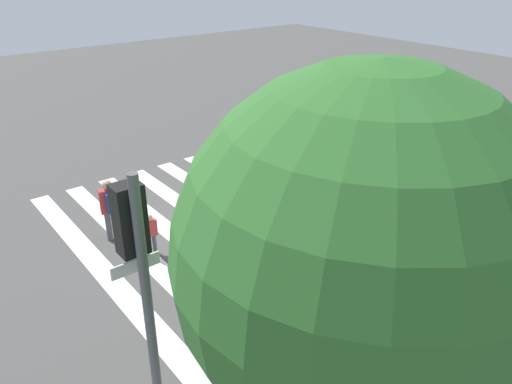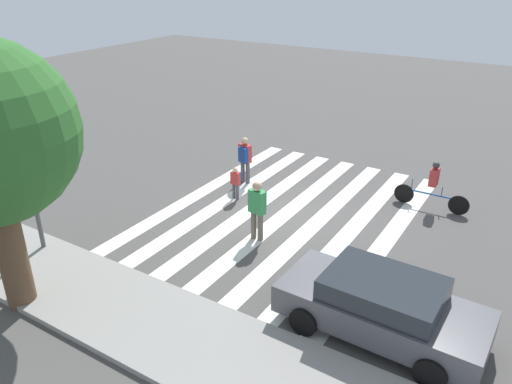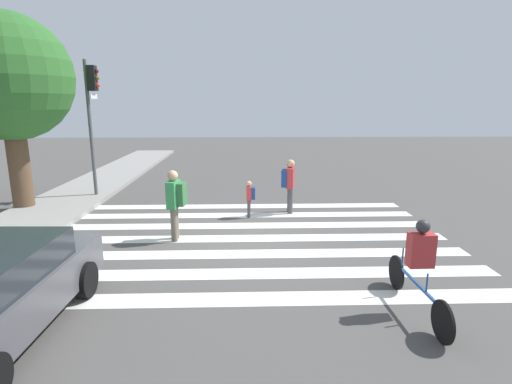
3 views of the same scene
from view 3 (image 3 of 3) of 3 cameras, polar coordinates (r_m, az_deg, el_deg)
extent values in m
plane|color=#4C4947|center=(10.24, -0.87, -6.64)|extent=(60.00, 60.00, 0.00)
cube|color=gray|center=(11.91, -32.69, -5.58)|extent=(36.00, 2.50, 0.14)
cube|color=silver|center=(7.28, -0.47, -15.04)|extent=(0.53, 10.00, 0.01)
cube|color=silver|center=(8.25, -0.64, -11.57)|extent=(0.53, 10.00, 0.01)
cube|color=silver|center=(9.24, -0.77, -8.83)|extent=(0.53, 10.00, 0.01)
cube|color=silver|center=(10.24, -0.87, -6.62)|extent=(0.53, 10.00, 0.01)
cube|color=silver|center=(11.26, -0.95, -4.81)|extent=(0.53, 10.00, 0.01)
cube|color=silver|center=(12.29, -1.02, -3.31)|extent=(0.53, 10.00, 0.01)
cube|color=silver|center=(13.32, -1.08, -2.03)|extent=(0.53, 10.00, 0.01)
cylinder|color=#515456|center=(15.23, -22.54, 8.03)|extent=(0.12, 0.12, 4.81)
cube|color=black|center=(15.14, -22.36, 14.80)|extent=(0.32, 0.26, 0.84)
cube|color=silver|center=(15.12, -22.16, 12.54)|extent=(0.60, 0.02, 0.16)
sphere|color=#590F0F|center=(15.10, -21.85, 15.73)|extent=(0.15, 0.15, 0.15)
sphere|color=#59470F|center=(15.09, -21.77, 14.86)|extent=(0.15, 0.15, 0.15)
sphere|color=red|center=(15.08, -21.70, 13.99)|extent=(0.15, 0.15, 0.15)
cylinder|color=brown|center=(14.67, -30.68, 2.93)|extent=(0.63, 0.63, 2.71)
sphere|color=#2D6628|center=(14.54, -31.95, 13.76)|extent=(3.80, 3.80, 3.80)
cylinder|color=#6B6051|center=(10.11, -11.63, -4.66)|extent=(0.16, 0.16, 0.85)
cylinder|color=#6B6051|center=(10.32, -11.42, -4.29)|extent=(0.16, 0.16, 0.85)
cube|color=#338C4C|center=(10.02, -11.72, -0.33)|extent=(0.52, 0.30, 0.67)
sphere|color=tan|center=(9.93, -11.84, 2.30)|extent=(0.26, 0.26, 0.26)
cube|color=#2D6638|center=(10.02, -10.59, -0.28)|extent=(0.39, 0.23, 0.56)
cylinder|color=#4C4C51|center=(11.96, -1.00, -2.46)|extent=(0.10, 0.10, 0.53)
cylinder|color=#4C4C51|center=(12.09, -1.01, -2.29)|extent=(0.10, 0.10, 0.53)
cube|color=#B73333|center=(11.91, -1.02, -0.17)|extent=(0.31, 0.15, 0.42)
sphere|color=tan|center=(11.85, -1.02, 1.21)|extent=(0.17, 0.17, 0.17)
cube|color=navy|center=(11.91, -0.42, -0.17)|extent=(0.23, 0.11, 0.35)
cylinder|color=#4C4C51|center=(12.41, 4.93, -1.30)|extent=(0.15, 0.15, 0.80)
cylinder|color=#4C4C51|center=(12.61, 4.82, -1.07)|extent=(0.15, 0.15, 0.80)
cube|color=#B73333|center=(12.36, 4.94, 2.04)|extent=(0.50, 0.31, 0.63)
sphere|color=tan|center=(12.28, 4.98, 4.06)|extent=(0.25, 0.25, 0.25)
cube|color=navy|center=(12.30, 4.12, 2.00)|extent=(0.38, 0.24, 0.53)
cylinder|color=black|center=(7.96, 19.40, -10.80)|extent=(0.64, 0.05, 0.63)
cylinder|color=black|center=(6.58, 25.12, -16.47)|extent=(0.64, 0.05, 0.63)
cube|color=#1E4C8C|center=(7.18, 22.07, -12.12)|extent=(1.45, 0.06, 0.04)
cylinder|color=#1E4C8C|center=(6.87, 23.23, -11.90)|extent=(0.03, 0.03, 0.32)
cylinder|color=#1E4C8C|center=(7.64, 20.20, -8.83)|extent=(0.03, 0.03, 0.40)
cube|color=#B73333|center=(6.96, 22.48, -7.66)|extent=(0.25, 0.40, 0.55)
sphere|color=#333338|center=(6.84, 22.76, -4.55)|extent=(0.22, 0.22, 0.22)
cylinder|color=black|center=(7.84, -23.13, -11.46)|extent=(0.65, 0.22, 0.64)
camera|label=1|loc=(19.08, -34.90, 20.92)|focal=35.00mm
camera|label=2|loc=(13.20, -81.39, 19.18)|focal=35.00mm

